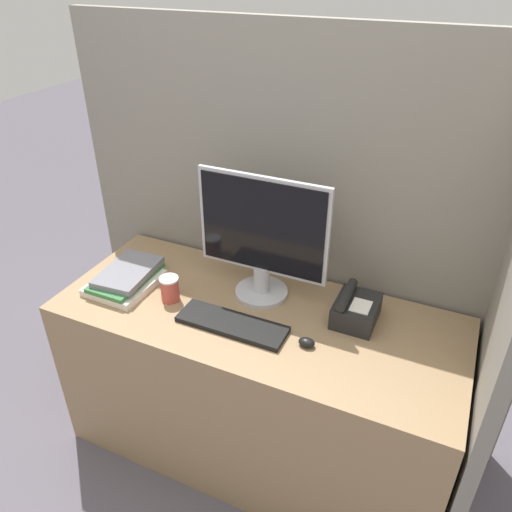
% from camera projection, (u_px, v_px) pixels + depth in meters
% --- Properties ---
extents(ground_plane, '(12.00, 12.00, 0.00)m').
position_uv_depth(ground_plane, '(224.00, 502.00, 2.04)').
color(ground_plane, '#56515B').
extents(cubicle_panel_rear, '(1.96, 0.04, 1.74)m').
position_uv_depth(cubicle_panel_rear, '(292.00, 243.00, 2.11)').
color(cubicle_panel_rear, gray).
rests_on(cubicle_panel_rear, ground_plane).
extents(cubicle_panel_right, '(0.04, 0.70, 1.74)m').
position_uv_depth(cubicle_panel_right, '(496.00, 344.00, 1.57)').
color(cubicle_panel_right, gray).
rests_on(cubicle_panel_right, ground_plane).
extents(desk, '(1.56, 0.64, 0.75)m').
position_uv_depth(desk, '(256.00, 384.00, 2.10)').
color(desk, '#937551').
rests_on(desk, ground_plane).
extents(monitor, '(0.52, 0.21, 0.51)m').
position_uv_depth(monitor, '(262.00, 240.00, 1.88)').
color(monitor, '#B7B7BC').
rests_on(monitor, desk).
extents(keyboard, '(0.41, 0.13, 0.02)m').
position_uv_depth(keyboard, '(232.00, 324.00, 1.83)').
color(keyboard, black).
rests_on(keyboard, desk).
extents(mouse, '(0.06, 0.04, 0.03)m').
position_uv_depth(mouse, '(307.00, 342.00, 1.73)').
color(mouse, black).
rests_on(mouse, desk).
extents(coffee_cup, '(0.08, 0.08, 0.10)m').
position_uv_depth(coffee_cup, '(170.00, 289.00, 1.95)').
color(coffee_cup, '#BF4C3F').
rests_on(coffee_cup, desk).
extents(book_stack, '(0.24, 0.31, 0.07)m').
position_uv_depth(book_stack, '(126.00, 278.00, 2.04)').
color(book_stack, silver).
rests_on(book_stack, desk).
extents(desk_telephone, '(0.15, 0.19, 0.12)m').
position_uv_depth(desk_telephone, '(355.00, 310.00, 1.84)').
color(desk_telephone, black).
rests_on(desk_telephone, desk).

